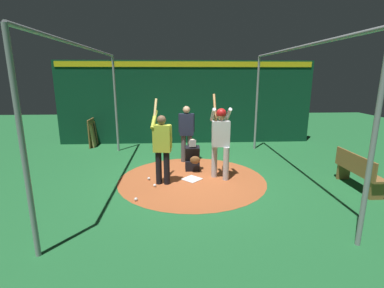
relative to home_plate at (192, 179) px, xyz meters
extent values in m
plane|color=#216633|center=(0.00, 0.00, -0.01)|extent=(25.88, 25.88, 0.00)
cylinder|color=#AD562D|center=(0.00, 0.00, -0.01)|extent=(3.80, 3.80, 0.01)
cube|color=white|center=(0.00, 0.00, 0.00)|extent=(0.59, 0.59, 0.01)
cylinder|color=#B3B3B7|center=(0.08, 0.87, 0.42)|extent=(0.15, 0.15, 0.87)
cylinder|color=#B3B3B7|center=(-0.16, 0.60, 0.42)|extent=(0.15, 0.15, 0.87)
cube|color=silver|center=(-0.04, 0.73, 1.19)|extent=(0.22, 0.44, 0.65)
cylinder|color=silver|center=(-0.14, 0.93, 1.66)|extent=(0.53, 0.09, 0.41)
cylinder|color=silver|center=(-0.14, 0.54, 1.66)|extent=(0.53, 0.09, 0.41)
sphere|color=#9E704C|center=(-0.04, 0.73, 1.64)|extent=(0.23, 0.23, 0.23)
sphere|color=#A51414|center=(-0.04, 0.73, 1.70)|extent=(0.25, 0.25, 0.25)
cylinder|color=olive|center=(-0.26, 0.60, 1.79)|extent=(0.54, 0.06, 0.73)
cube|color=black|center=(-0.79, 0.05, 0.13)|extent=(0.40, 0.40, 0.28)
cube|color=black|center=(-0.75, 0.05, 0.48)|extent=(0.30, 0.40, 0.46)
sphere|color=beige|center=(-0.73, 0.05, 0.80)|extent=(0.21, 0.21, 0.21)
cube|color=gray|center=(-0.64, 0.05, 0.80)|extent=(0.03, 0.19, 0.19)
ellipsoid|color=brown|center=(-0.47, 0.11, 0.37)|extent=(0.12, 0.28, 0.22)
cylinder|color=#4C4C51|center=(-1.57, 0.02, 0.41)|extent=(0.15, 0.15, 0.84)
cylinder|color=#4C4C51|center=(-1.57, -0.18, 0.41)|extent=(0.15, 0.15, 0.84)
cube|color=#1E2338|center=(-1.57, -0.08, 1.17)|extent=(0.22, 0.42, 0.67)
cylinder|color=#1E2338|center=(-1.57, 0.12, 1.22)|extent=(0.09, 0.09, 0.56)
cylinder|color=#1E2338|center=(-1.57, -0.28, 1.22)|extent=(0.09, 0.09, 0.56)
sphere|color=tan|center=(-1.57, -0.08, 1.62)|extent=(0.22, 0.22, 0.22)
cylinder|color=black|center=(0.28, -0.64, 0.40)|extent=(0.15, 0.15, 0.83)
cylinder|color=black|center=(0.24, -0.84, 0.40)|extent=(0.15, 0.15, 0.83)
cube|color=gold|center=(0.26, -0.74, 1.15)|extent=(0.28, 0.45, 0.66)
cylinder|color=gold|center=(0.29, -0.54, 1.20)|extent=(0.09, 0.09, 0.56)
cylinder|color=gold|center=(0.13, -0.92, 1.59)|extent=(0.49, 0.16, 0.43)
sphere|color=brown|center=(0.26, -0.74, 1.60)|extent=(0.22, 0.22, 0.22)
cylinder|color=tan|center=(0.05, -0.91, 1.70)|extent=(0.47, 0.13, 0.74)
cube|color=#0C3D26|center=(-4.19, 0.00, 1.59)|extent=(0.20, 9.88, 3.19)
cube|color=yellow|center=(-4.08, 0.00, 3.03)|extent=(0.03, 9.69, 0.20)
cylinder|color=gray|center=(-3.04, -2.49, 1.62)|extent=(0.08, 0.08, 3.27)
cylinder|color=gray|center=(3.04, -2.49, 1.62)|extent=(0.08, 0.08, 3.27)
cylinder|color=gray|center=(-3.04, 2.49, 1.62)|extent=(0.08, 0.08, 3.27)
cylinder|color=gray|center=(3.04, 2.49, 1.62)|extent=(0.08, 0.08, 3.27)
cylinder|color=gray|center=(0.00, -2.49, 3.26)|extent=(6.09, 0.07, 0.07)
cylinder|color=gray|center=(0.00, 2.49, 3.26)|extent=(6.09, 0.07, 0.07)
cube|color=olive|center=(-3.94, -3.60, 0.51)|extent=(1.18, 0.04, 1.05)
cylinder|color=black|center=(-4.43, -3.54, 0.44)|extent=(0.06, 0.13, 0.90)
cylinder|color=tan|center=(-4.31, -3.54, 0.39)|extent=(0.06, 0.12, 0.80)
cylinder|color=olive|center=(-4.19, -3.54, 0.39)|extent=(0.06, 0.12, 0.80)
cylinder|color=olive|center=(-4.07, -3.54, 0.45)|extent=(0.06, 0.13, 0.92)
cylinder|color=black|center=(-3.95, -3.54, 0.41)|extent=(0.06, 0.13, 0.84)
cylinder|color=olive|center=(-3.83, -3.54, 0.43)|extent=(0.06, 0.15, 0.88)
cylinder|color=tan|center=(-3.71, -3.54, 0.39)|extent=(0.06, 0.17, 0.81)
cylinder|color=tan|center=(-3.59, -3.54, 0.41)|extent=(0.06, 0.16, 0.85)
cylinder|color=tan|center=(-3.47, -3.54, 0.44)|extent=(0.06, 0.17, 0.90)
cube|color=olive|center=(0.80, 3.94, 0.41)|extent=(1.49, 0.36, 0.05)
cube|color=olive|center=(0.80, 3.78, 0.64)|extent=(1.49, 0.04, 0.40)
cube|color=olive|center=(0.18, 3.94, 0.19)|extent=(0.08, 0.32, 0.40)
cube|color=olive|center=(1.43, 3.94, 0.19)|extent=(0.08, 0.32, 0.40)
sphere|color=white|center=(0.46, -0.93, 0.03)|extent=(0.07, 0.07, 0.07)
sphere|color=white|center=(-0.01, -1.12, 0.03)|extent=(0.07, 0.07, 0.07)
sphere|color=white|center=(1.23, -1.28, 0.03)|extent=(0.07, 0.07, 0.07)
camera|label=1|loc=(6.88, -0.38, 2.62)|focal=26.30mm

